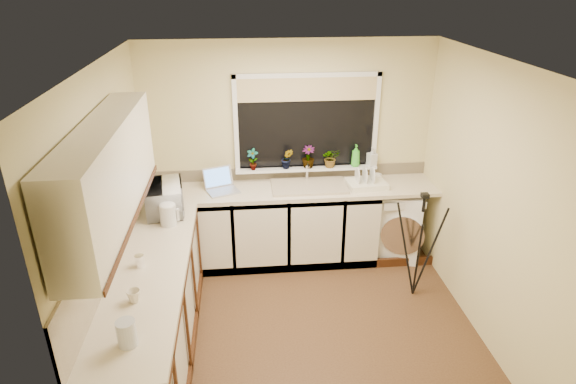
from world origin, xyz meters
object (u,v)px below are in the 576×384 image
at_px(steel_jar, 140,261).
at_px(plant_a, 253,159).
at_px(laptop, 221,185).
at_px(soap_bottle_clear, 372,156).
at_px(plant_d, 331,158).
at_px(glass_jug, 127,333).
at_px(microwave, 165,198).
at_px(washing_machine, 395,222).
at_px(dish_rack, 366,184).
at_px(cup_left, 134,296).
at_px(cup_back, 377,178).
at_px(kettle, 168,215).
at_px(plant_b, 287,159).
at_px(soap_bottle_green, 356,156).
at_px(plant_c, 308,157).
at_px(tripod, 419,246).

distance_m(steel_jar, plant_a, 1.92).
height_order(laptop, soap_bottle_clear, soap_bottle_clear).
height_order(laptop, steel_jar, laptop).
bearing_deg(laptop, plant_d, -12.45).
bearing_deg(glass_jug, microwave, 90.24).
xyz_separation_m(washing_machine, dish_rack, (-0.39, -0.06, 0.52)).
height_order(washing_machine, steel_jar, steel_jar).
distance_m(laptop, plant_d, 1.26).
height_order(dish_rack, cup_left, cup_left).
relative_size(plant_d, cup_back, 1.99).
bearing_deg(kettle, cup_back, 20.27).
relative_size(kettle, plant_b, 0.86).
relative_size(soap_bottle_green, soap_bottle_clear, 1.23).
bearing_deg(kettle, plant_a, 48.71).
xyz_separation_m(steel_jar, soap_bottle_clear, (2.32, 1.66, 0.20)).
bearing_deg(cup_left, soap_bottle_clear, 43.00).
bearing_deg(soap_bottle_green, soap_bottle_clear, 6.00).
bearing_deg(plant_a, soap_bottle_green, 0.05).
xyz_separation_m(kettle, steel_jar, (-0.14, -0.70, -0.05)).
bearing_deg(soap_bottle_clear, dish_rack, -114.02).
xyz_separation_m(washing_machine, plant_c, (-1.01, 0.20, 0.77)).
distance_m(kettle, steel_jar, 0.72).
height_order(glass_jug, plant_d, plant_d).
bearing_deg(plant_b, steel_jar, -129.38).
distance_m(plant_c, plant_d, 0.26).
xyz_separation_m(kettle, tripod, (2.43, -0.08, -0.43)).
distance_m(laptop, soap_bottle_green, 1.54).
xyz_separation_m(plant_a, soap_bottle_green, (1.16, 0.00, 0.00)).
bearing_deg(washing_machine, microwave, -151.44).
bearing_deg(soap_bottle_clear, plant_a, -179.09).
bearing_deg(cup_back, microwave, -166.81).
relative_size(steel_jar, plant_c, 0.41).
relative_size(laptop, cup_left, 4.09).
bearing_deg(soap_bottle_green, dish_rack, -72.83).
xyz_separation_m(laptop, kettle, (-0.46, -0.76, 0.04)).
relative_size(steel_jar, microwave, 0.20).
height_order(washing_machine, laptop, laptop).
relative_size(plant_c, cup_back, 2.26).
bearing_deg(microwave, plant_d, -78.14).
height_order(plant_b, plant_c, plant_c).
distance_m(laptop, dish_rack, 1.60).
xyz_separation_m(plant_a, plant_b, (0.38, 0.00, -0.01)).
bearing_deg(dish_rack, plant_c, 151.71).
xyz_separation_m(soap_bottle_green, cup_back, (0.23, -0.12, -0.23)).
xyz_separation_m(plant_c, plant_d, (0.25, -0.01, -0.01)).
bearing_deg(plant_c, plant_a, -178.79).
relative_size(tripod, soap_bottle_green, 4.52).
bearing_deg(steel_jar, kettle, 78.56).
xyz_separation_m(kettle, plant_d, (1.70, 0.94, 0.16)).
bearing_deg(washing_machine, dish_rack, -152.91).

